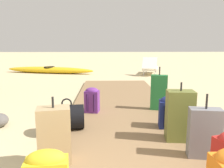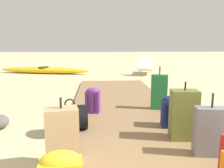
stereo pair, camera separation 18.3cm
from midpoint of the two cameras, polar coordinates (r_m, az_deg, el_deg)
name	(u,v)px [view 1 (the left image)]	position (r m, az deg, el deg)	size (l,w,h in m)	color
ground_plane	(125,127)	(3.95, 4.68, -10.70)	(60.00, 60.00, 0.00)	#CCB789
boardwalk	(122,112)	(4.61, 3.73, -7.05)	(2.06, 7.15, 0.08)	olive
suitcase_green	(159,92)	(4.69, 12.68, -2.04)	(0.35, 0.24, 0.86)	#237538
backpack_navy	(169,111)	(3.78, 15.32, -6.52)	(0.33, 0.30, 0.50)	navy
suitcase_grey	(204,133)	(2.97, 23.66, -11.09)	(0.38, 0.22, 0.76)	slate
backpack_purple	(92,99)	(4.44, -3.82, -3.79)	(0.29, 0.27, 0.48)	#6B2D84
suitcase_tan	(54,135)	(2.67, -12.19, -12.34)	(0.39, 0.30, 0.76)	tan
suitcase_olive	(180,116)	(3.32, 18.01, -7.50)	(0.38, 0.27, 0.81)	olive
duffel_bag_black	(67,117)	(3.65, -9.67, -8.09)	(0.56, 0.44, 0.49)	black
lounge_chair	(150,67)	(10.31, 10.00, 4.15)	(0.98, 1.65, 0.78)	white
kayak	(50,70)	(10.99, -14.82, 3.40)	(4.26, 1.54, 0.30)	gold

